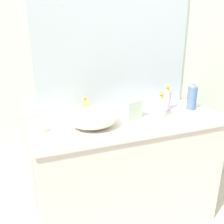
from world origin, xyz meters
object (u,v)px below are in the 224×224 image
Objects in this scene: perfume_bottle at (161,106)px; candle_jar at (42,129)px; tissue_box at (130,108)px; soap_dispenser at (192,97)px; sink_basin at (93,117)px; lotion_bottle at (167,99)px.

candle_jar is (-0.83, 0.03, -0.06)m from perfume_bottle.
soap_dispenser is at bearing 0.44° from tissue_box.
candle_jar is (-0.61, -0.04, -0.05)m from tissue_box.
perfume_bottle is at bearing -16.03° from tissue_box.
tissue_box is 3.54× the size of candle_jar.
lotion_bottle reaches higher than sink_basin.
perfume_bottle is 0.83m from candle_jar.
soap_dispenser reaches higher than candle_jar.
soap_dispenser is 1.19× the size of perfume_bottle.
soap_dispenser is 1.15m from candle_jar.
tissue_box reaches higher than sink_basin.
lotion_bottle is 0.96m from candle_jar.
sink_basin is at bearing -168.44° from tissue_box.
soap_dispenser reaches higher than tissue_box.
soap_dispenser reaches higher than lotion_bottle.
lotion_bottle is 0.34m from tissue_box.
tissue_box reaches higher than candle_jar.
sink_basin is 1.39× the size of soap_dispenser.
lotion_bottle reaches higher than candle_jar.
soap_dispenser is at bearing 11.75° from perfume_bottle.
sink_basin is 0.33m from candle_jar.
perfume_bottle is at bearing -0.29° from sink_basin.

